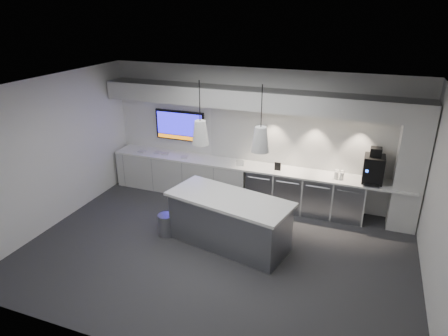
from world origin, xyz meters
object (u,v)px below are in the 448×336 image
at_px(bin, 166,225).
at_px(wall_tv, 180,126).
at_px(coffee_machine, 374,168).
at_px(island, 229,221).

bearing_deg(bin, wall_tv, 108.59).
relative_size(bin, coffee_machine, 0.60).
distance_m(bin, coffee_machine, 4.30).
distance_m(wall_tv, island, 3.11).
bearing_deg(wall_tv, coffee_machine, -3.19).
height_order(bin, coffee_machine, coffee_machine).
height_order(island, coffee_machine, coffee_machine).
height_order(wall_tv, coffee_machine, wall_tv).
bearing_deg(bin, coffee_machine, 28.39).
xyz_separation_m(island, bin, (-1.27, -0.13, -0.27)).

